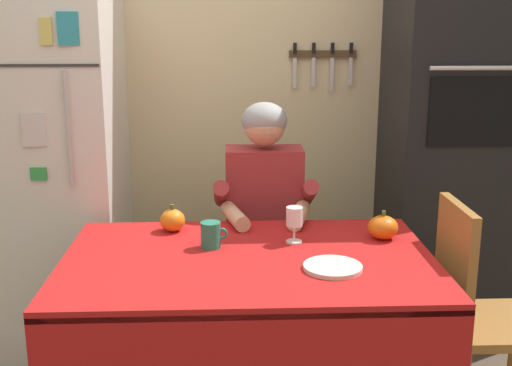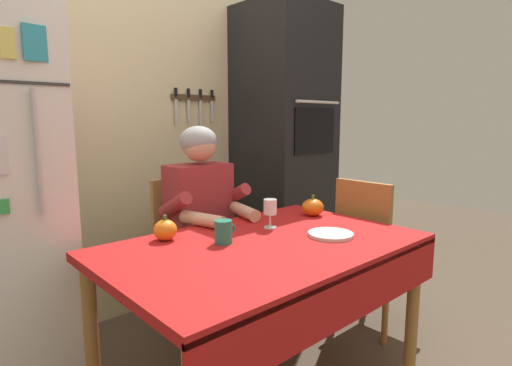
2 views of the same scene
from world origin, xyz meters
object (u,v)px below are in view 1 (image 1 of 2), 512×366
(chair_right_side, at_px, (477,306))
(coffee_mug, at_px, (211,235))
(seated_person, at_px, (265,213))
(wall_oven, at_px, (449,133))
(wine_glass, at_px, (294,218))
(pumpkin_medium, at_px, (383,227))
(pumpkin_large, at_px, (173,220))
(dining_table, at_px, (249,280))
(serving_tray, at_px, (333,267))
(refrigerator, at_px, (51,167))
(chair_behind_person, at_px, (263,245))

(chair_right_side, relative_size, coffee_mug, 8.79)
(seated_person, xyz_separation_m, chair_right_side, (0.81, -0.56, -0.23))
(wall_oven, relative_size, chair_right_side, 2.26)
(wine_glass, height_order, pumpkin_medium, wine_glass)
(wall_oven, distance_m, pumpkin_large, 1.50)
(dining_table, xyz_separation_m, serving_tray, (0.30, -0.11, 0.09))
(refrigerator, relative_size, chair_right_side, 1.94)
(pumpkin_large, xyz_separation_m, serving_tray, (0.61, -0.46, -0.04))
(refrigerator, distance_m, serving_tray, 1.60)
(seated_person, bearing_deg, pumpkin_medium, -40.56)
(dining_table, distance_m, serving_tray, 0.33)
(chair_behind_person, xyz_separation_m, pumpkin_large, (-0.40, -0.45, 0.28))
(seated_person, xyz_separation_m, wine_glass, (0.09, -0.42, 0.10))
(wine_glass, bearing_deg, pumpkin_large, 161.70)
(refrigerator, xyz_separation_m, seated_person, (1.04, -0.28, -0.16))
(chair_behind_person, relative_size, chair_right_side, 1.00)
(dining_table, bearing_deg, wine_glass, 43.82)
(refrigerator, xyz_separation_m, coffee_mug, (0.81, -0.75, -0.11))
(refrigerator, distance_m, pumpkin_medium, 1.65)
(wall_oven, bearing_deg, coffee_mug, -146.51)
(wall_oven, height_order, coffee_mug, wall_oven)
(wall_oven, distance_m, pumpkin_medium, 0.91)
(chair_right_side, bearing_deg, seated_person, 145.21)
(pumpkin_large, height_order, pumpkin_medium, pumpkin_medium)
(chair_behind_person, bearing_deg, wine_glass, -81.26)
(refrigerator, xyz_separation_m, pumpkin_medium, (1.50, -0.67, -0.11))
(wall_oven, relative_size, coffee_mug, 19.85)
(chair_behind_person, xyz_separation_m, seated_person, (-0.00, -0.19, 0.23))
(dining_table, relative_size, serving_tray, 6.59)
(pumpkin_medium, bearing_deg, chair_right_side, -25.69)
(pumpkin_large, distance_m, serving_tray, 0.76)
(coffee_mug, xyz_separation_m, serving_tray, (0.44, -0.25, -0.04))
(seated_person, distance_m, coffee_mug, 0.53)
(dining_table, xyz_separation_m, chair_right_side, (0.90, 0.04, -0.14))
(wall_oven, height_order, dining_table, wall_oven)
(wall_oven, distance_m, chair_behind_person, 1.10)
(serving_tray, bearing_deg, seated_person, 105.83)
(chair_right_side, xyz_separation_m, pumpkin_medium, (-0.35, 0.17, 0.28))
(refrigerator, distance_m, coffee_mug, 1.11)
(refrigerator, distance_m, pumpkin_large, 0.84)
(dining_table, height_order, wine_glass, wine_glass)
(serving_tray, bearing_deg, chair_right_side, 14.64)
(dining_table, height_order, coffee_mug, coffee_mug)
(pumpkin_large, bearing_deg, wall_oven, 23.00)
(seated_person, height_order, chair_right_side, seated_person)
(wall_oven, relative_size, dining_table, 1.50)
(chair_behind_person, relative_size, wine_glass, 6.34)
(chair_behind_person, relative_size, seated_person, 0.75)
(wall_oven, relative_size, pumpkin_medium, 17.06)
(seated_person, distance_m, serving_tray, 0.75)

